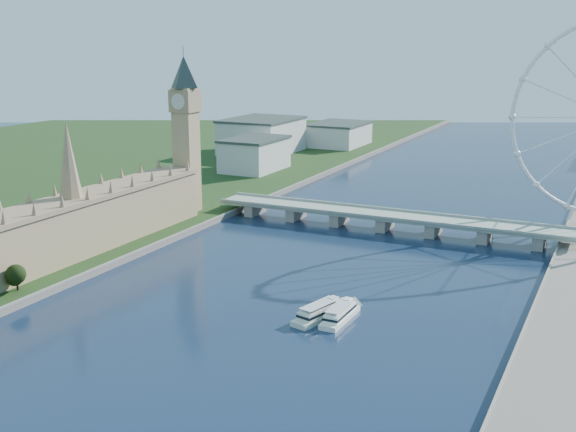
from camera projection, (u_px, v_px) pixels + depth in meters
The scene contains 6 objects.
parliament_range at pixel (73, 226), 376.47m from camera, with size 24.00×200.00×70.00m.
big_ben at pixel (185, 114), 459.48m from camera, with size 20.02×20.02×110.00m.
westminster_bridge at pixel (385, 219), 439.38m from camera, with size 220.00×22.00×9.50m.
city_skyline at pixel (518, 149), 648.11m from camera, with size 505.00×280.00×32.00m.
tour_boat_near at pixel (320, 318), 300.51m from camera, with size 8.27×32.24×7.15m, color silver, non-canonical shape.
tour_boat_far at pixel (340, 320), 298.98m from camera, with size 7.88×30.78×6.81m, color white, non-canonical shape.
Camera 1 is at (130.69, -109.96, 113.60)m, focal length 45.00 mm.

